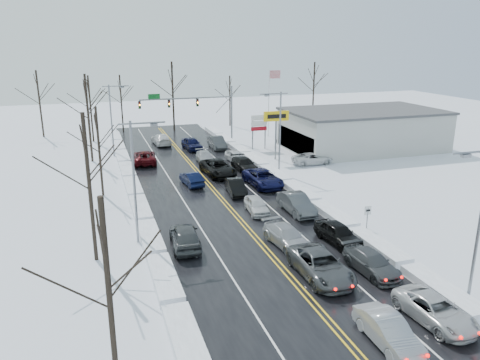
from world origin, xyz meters
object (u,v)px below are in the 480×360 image
object	(u,v)px
dealership_building	(362,129)
flagpole	(270,97)
traffic_signal_mast	(197,105)
tires_plus_sign	(276,119)
oncoming_car_0	(192,185)

from	to	relation	value
dealership_building	flagpole	bearing A→B (deg)	126.27
traffic_signal_mast	flagpole	world-z (taller)	flagpole
traffic_signal_mast	flagpole	size ratio (longest dim) A/B	1.33
tires_plus_sign	dealership_building	size ratio (longest dim) A/B	0.29
traffic_signal_mast	oncoming_car_0	bearing A→B (deg)	-104.94
dealership_building	traffic_signal_mast	bearing A→B (deg)	154.05
dealership_building	oncoming_car_0	bearing A→B (deg)	-160.01
flagpole	dealership_building	bearing A→B (deg)	-53.73
flagpole	dealership_building	xyz separation A→B (m)	(8.80, -12.00, -3.27)
oncoming_car_0	traffic_signal_mast	bearing A→B (deg)	-110.78
tires_plus_sign	dealership_building	xyz separation A→B (m)	(13.48, 2.01, -2.34)
flagpole	oncoming_car_0	world-z (taller)	flagpole
tires_plus_sign	dealership_building	world-z (taller)	tires_plus_sign
tires_plus_sign	traffic_signal_mast	bearing A→B (deg)	120.46
traffic_signal_mast	dealership_building	bearing A→B (deg)	-25.95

